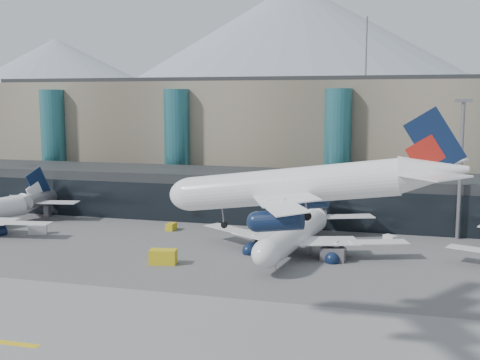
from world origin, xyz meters
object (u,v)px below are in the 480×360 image
jet_parked_mid (301,223)px  veh_c (333,255)px  veh_h (163,257)px  hero_jet (320,175)px  veh_b (171,227)px  lightmast_mid (461,161)px  veh_g (390,239)px  veh_a (38,229)px

jet_parked_mid → veh_c: bearing=-126.1°
jet_parked_mid → veh_h: bearing=134.5°
hero_jet → veh_b: hero_jet is taller
lightmast_mid → jet_parked_mid: lightmast_mid is taller
veh_g → veh_h: (-33.90, -23.65, 0.45)m
veh_a → veh_c: bearing=-29.2°
hero_jet → veh_c: 37.04m
lightmast_mid → veh_g: 19.20m
jet_parked_mid → veh_g: 17.73m
hero_jet → jet_parked_mid: hero_jet is taller
lightmast_mid → veh_a: (-77.00, -16.60, -13.50)m
veh_a → veh_b: veh_a is taller
hero_jet → veh_b: 61.58m
lightmast_mid → veh_b: bearing=-172.7°
lightmast_mid → hero_jet: bearing=-108.6°
lightmast_mid → veh_c: lightmast_mid is taller
hero_jet → veh_a: size_ratio=10.00×
jet_parked_mid → veh_a: bearing=98.7°
veh_a → hero_jet: bearing=-57.1°
jet_parked_mid → veh_g: (14.69, 9.12, -3.92)m
hero_jet → veh_h: size_ratio=7.86×
jet_parked_mid → lightmast_mid: bearing=-52.3°
veh_g → veh_h: 41.33m
lightmast_mid → veh_h: bearing=-146.7°
hero_jet → jet_parked_mid: bearing=106.2°
veh_a → veh_c: size_ratio=0.85×
hero_jet → veh_g: 51.35m
hero_jet → veh_g: size_ratio=13.70×
jet_parked_mid → veh_g: bearing=-50.7°
veh_c → veh_g: veh_c is taller
veh_c → veh_h: (-25.42, -8.63, 0.08)m
veh_b → veh_c: veh_c is taller
hero_jet → jet_parked_mid: size_ratio=0.87×
hero_jet → veh_b: (-35.35, 47.42, -17.16)m
veh_b → jet_parked_mid: bearing=-105.3°
lightmast_mid → veh_c: 32.36m
veh_a → veh_c: 56.90m
veh_b → veh_c: (33.30, -14.47, 0.37)m
hero_jet → jet_parked_mid: 41.86m
veh_c → veh_a: bearing=-178.9°
lightmast_mid → hero_jet: lightmast_mid is taller
veh_b → veh_c: bearing=-111.2°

